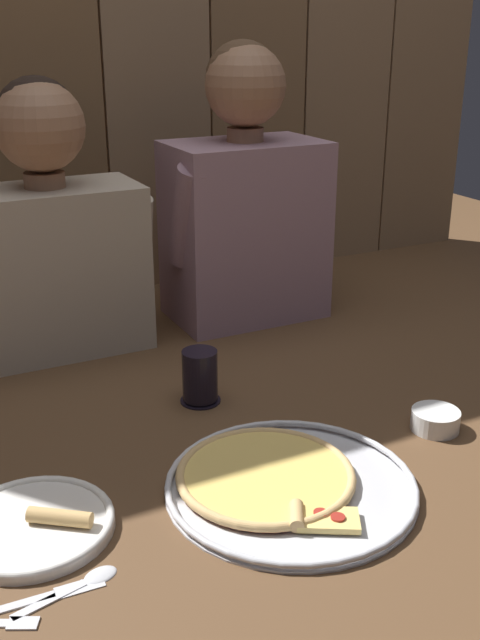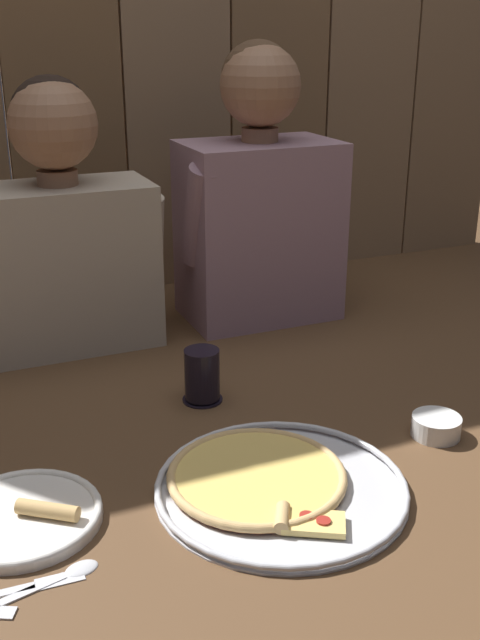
{
  "view_description": "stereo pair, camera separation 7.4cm",
  "coord_description": "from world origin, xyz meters",
  "px_view_note": "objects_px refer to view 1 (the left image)",
  "views": [
    {
      "loc": [
        -0.54,
        -0.95,
        0.64
      ],
      "look_at": [
        -0.01,
        0.1,
        0.18
      ],
      "focal_mm": 42.42,
      "sensor_mm": 36.0,
      "label": 1
    },
    {
      "loc": [
        -0.47,
        -0.98,
        0.64
      ],
      "look_at": [
        -0.01,
        0.1,
        0.18
      ],
      "focal_mm": 42.42,
      "sensor_mm": 36.0,
      "label": 2
    }
  ],
  "objects_px": {
    "diner_right": "(245,198)",
    "dinner_plate": "(33,525)",
    "drinking_glass": "(200,377)",
    "dipping_bowl": "(435,419)",
    "diner_left": "(50,232)",
    "pizza_tray": "(280,481)"
  },
  "relations": [
    {
      "from": "diner_right",
      "to": "dinner_plate",
      "type": "bearing_deg",
      "value": -136.11
    },
    {
      "from": "drinking_glass",
      "to": "dipping_bowl",
      "type": "height_order",
      "value": "drinking_glass"
    },
    {
      "from": "dinner_plate",
      "to": "diner_left",
      "type": "xyz_separation_m",
      "value": [
        0.19,
        0.61,
        0.24
      ]
    },
    {
      "from": "dipping_bowl",
      "to": "diner_right",
      "type": "distance_m",
      "value": 0.68
    },
    {
      "from": "dinner_plate",
      "to": "dipping_bowl",
      "type": "distance_m",
      "value": 0.67
    },
    {
      "from": "pizza_tray",
      "to": "diner_left",
      "type": "bearing_deg",
      "value": 103.57
    },
    {
      "from": "drinking_glass",
      "to": "diner_left",
      "type": "xyz_separation_m",
      "value": [
        -0.17,
        0.36,
        0.2
      ]
    },
    {
      "from": "dinner_plate",
      "to": "diner_right",
      "type": "bearing_deg",
      "value": 43.89
    },
    {
      "from": "pizza_tray",
      "to": "drinking_glass",
      "type": "height_order",
      "value": "drinking_glass"
    },
    {
      "from": "diner_left",
      "to": "dipping_bowl",
      "type": "bearing_deg",
      "value": -52.91
    },
    {
      "from": "dinner_plate",
      "to": "diner_right",
      "type": "xyz_separation_m",
      "value": [
        0.63,
        0.61,
        0.27
      ]
    },
    {
      "from": "diner_left",
      "to": "pizza_tray",
      "type": "bearing_deg",
      "value": -76.43
    },
    {
      "from": "dipping_bowl",
      "to": "drinking_glass",
      "type": "bearing_deg",
      "value": 139.04
    },
    {
      "from": "diner_right",
      "to": "pizza_tray",
      "type": "bearing_deg",
      "value": -112.85
    },
    {
      "from": "pizza_tray",
      "to": "diner_right",
      "type": "xyz_separation_m",
      "value": [
        0.28,
        0.66,
        0.27
      ]
    },
    {
      "from": "dinner_plate",
      "to": "drinking_glass",
      "type": "height_order",
      "value": "drinking_glass"
    },
    {
      "from": "diner_left",
      "to": "diner_right",
      "type": "relative_size",
      "value": 0.9
    },
    {
      "from": "dinner_plate",
      "to": "dipping_bowl",
      "type": "height_order",
      "value": "same"
    },
    {
      "from": "pizza_tray",
      "to": "drinking_glass",
      "type": "bearing_deg",
      "value": 89.01
    },
    {
      "from": "dinner_plate",
      "to": "dipping_bowl",
      "type": "relative_size",
      "value": 2.71
    },
    {
      "from": "pizza_tray",
      "to": "drinking_glass",
      "type": "distance_m",
      "value": 0.31
    },
    {
      "from": "pizza_tray",
      "to": "drinking_glass",
      "type": "relative_size",
      "value": 3.75
    }
  ]
}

